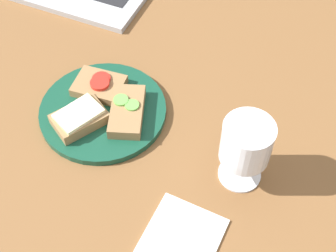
{
  "coord_description": "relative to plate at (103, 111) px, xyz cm",
  "views": [
    {
      "loc": [
        28.72,
        -54.0,
        74.04
      ],
      "look_at": [
        8.53,
        -7.7,
        8.0
      ],
      "focal_mm": 50.0,
      "sensor_mm": 36.0,
      "label": 1
    }
  ],
  "objects": [
    {
      "name": "wooden_table",
      "position": [
        5.86,
        6.32,
        -2.2
      ],
      "size": [
        140.0,
        140.0,
        3.0
      ],
      "primitive_type": "cube",
      "color": "brown",
      "rests_on": "ground"
    },
    {
      "name": "plate",
      "position": [
        0.0,
        0.0,
        0.0
      ],
      "size": [
        24.59,
        24.59,
        1.41
      ],
      "primitive_type": "cylinder",
      "color": "#144733",
      "rests_on": "wooden_table"
    },
    {
      "name": "sandwich_with_tomato",
      "position": [
        -2.93,
        4.25,
        1.76
      ],
      "size": [
        10.22,
        8.16,
        2.54
      ],
      "color": "#937047",
      "rests_on": "plate"
    },
    {
      "name": "sandwich_with_cheese",
      "position": [
        -2.18,
        -4.68,
        2.13
      ],
      "size": [
        10.62,
        11.67,
        3.01
      ],
      "color": "#937047",
      "rests_on": "plate"
    },
    {
      "name": "sandwich_with_cucumber",
      "position": [
        5.12,
        0.49,
        1.88
      ],
      "size": [
        9.7,
        13.13,
        2.69
      ],
      "color": "#937047",
      "rests_on": "plate"
    },
    {
      "name": "wine_glass",
      "position": [
        28.79,
        -2.76,
        8.59
      ],
      "size": [
        8.48,
        8.48,
        13.74
      ],
      "color": "white",
      "rests_on": "wooden_table"
    },
    {
      "name": "napkin",
      "position": [
        23.98,
        -19.68,
        -0.5
      ],
      "size": [
        12.44,
        16.36,
        0.4
      ],
      "primitive_type": "cube",
      "rotation": [
        0.0,
        0.0,
        -0.04
      ],
      "color": "white",
      "rests_on": "wooden_table"
    }
  ]
}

